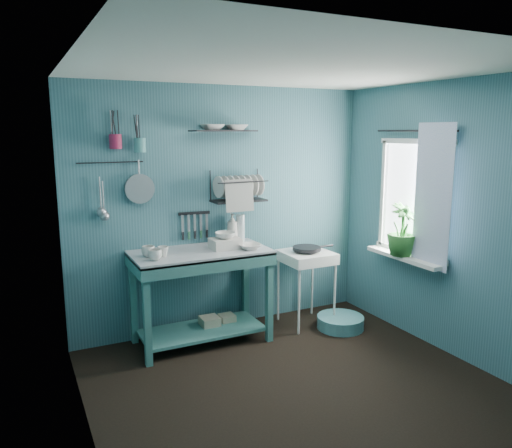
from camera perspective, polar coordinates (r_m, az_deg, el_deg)
name	(u,v)px	position (r m, az deg, el deg)	size (l,w,h in m)	color
floor	(296,386)	(4.29, 4.65, -17.98)	(3.20, 3.20, 0.00)	black
ceiling	(302,68)	(3.79, 5.24, 17.37)	(3.20, 3.20, 0.00)	silver
wall_back	(224,209)	(5.17, -3.68, 1.69)	(3.20, 3.20, 0.00)	#34606A
wall_front	(453,292)	(2.73, 21.56, -7.24)	(3.20, 3.20, 0.00)	#34606A
wall_left	(81,260)	(3.34, -19.37, -3.88)	(3.00, 3.00, 0.00)	#34606A
wall_right	(450,220)	(4.86, 21.29, 0.41)	(3.00, 3.00, 0.00)	#34606A
work_counter	(201,297)	(4.92, -6.26, -8.28)	(1.30, 0.65, 0.92)	#356F6A
mug_left	(155,255)	(4.50, -11.45, -3.48)	(0.12, 0.12, 0.10)	silver
mug_mid	(163,252)	(4.62, -10.57, -3.11)	(0.10, 0.10, 0.09)	silver
mug_right	(148,251)	(4.64, -12.20, -3.07)	(0.12, 0.12, 0.10)	silver
wash_tub	(225,243)	(4.85, -3.53, -2.23)	(0.28, 0.22, 0.10)	beige
tub_bowl	(225,235)	(4.84, -3.54, -1.30)	(0.20, 0.20, 0.06)	silver
soap_bottle	(232,228)	(5.10, -2.74, -0.46)	(0.12, 0.12, 0.30)	beige
water_bottle	(240,228)	(5.16, -1.80, -0.43)	(0.09, 0.09, 0.28)	#AFBEC3
counter_bowl	(250,246)	(4.82, -0.73, -2.58)	(0.22, 0.22, 0.05)	silver
hotplate_stand	(306,288)	(5.40, 5.74, -7.28)	(0.50, 0.50, 0.79)	white
frying_pan	(307,248)	(5.28, 5.82, -2.79)	(0.30, 0.30, 0.04)	black
knife_strip	(194,213)	(5.03, -7.07, 1.24)	(0.32, 0.02, 0.03)	black
dish_rack	(239,186)	(5.06, -1.99, 4.37)	(0.55, 0.24, 0.32)	black
upper_shelf	(224,131)	(5.01, -3.70, 10.58)	(0.70, 0.18, 0.01)	black
shelf_bowl_left	(212,127)	(4.96, -5.01, 11.03)	(0.23, 0.23, 0.06)	silver
shelf_bowl_right	(237,129)	(5.06, -2.23, 10.78)	(0.22, 0.22, 0.05)	silver
utensil_cup_magenta	(115,142)	(4.72, -15.77, 9.06)	(0.11, 0.11, 0.13)	#9A1C40
utensil_cup_teal	(140,145)	(4.77, -13.13, 8.77)	(0.11, 0.11, 0.13)	teal
colander	(140,189)	(4.82, -13.15, 3.94)	(0.28, 0.28, 0.03)	#999CA1
ladle_outer	(100,193)	(4.77, -17.39, 3.37)	(0.01, 0.01, 0.30)	#999CA1
ladle_inner	(103,197)	(4.78, -17.08, 2.92)	(0.01, 0.01, 0.30)	#999CA1
hook_rail	(110,162)	(4.77, -16.31, 6.77)	(0.01, 0.01, 0.60)	black
window_glass	(414,198)	(5.14, 17.61, 2.85)	(1.10, 1.10, 0.00)	white
windowsill	(404,257)	(5.19, 16.57, -3.66)	(0.16, 0.95, 0.04)	white
curtain	(432,197)	(4.88, 19.52, 2.93)	(1.35, 1.35, 0.00)	white
curtain_rod	(414,131)	(5.07, 17.65, 10.12)	(0.02, 0.02, 1.05)	black
potted_plant	(402,229)	(5.13, 16.39, -0.60)	(0.29, 0.29, 0.52)	#2C6D2B
storage_tin_large	(210,327)	(5.12, -5.31, -11.69)	(0.18, 0.18, 0.22)	gray
storage_tin_small	(227,324)	(5.22, -3.33, -11.34)	(0.15, 0.15, 0.20)	gray
floor_basin	(340,322)	(5.43, 9.62, -11.01)	(0.49, 0.49, 0.13)	teal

